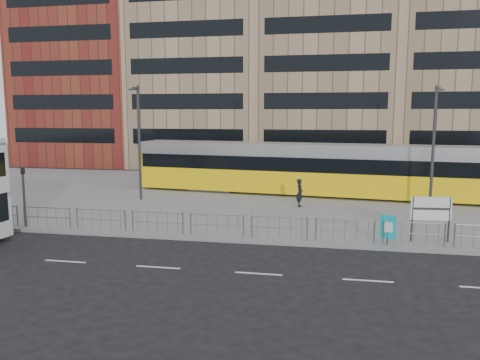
% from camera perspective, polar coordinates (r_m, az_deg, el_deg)
% --- Properties ---
extents(ground, '(120.00, 120.00, 0.00)m').
position_cam_1_polar(ground, '(22.11, -1.35, -7.63)').
color(ground, black).
rests_on(ground, ground).
extents(plaza, '(64.00, 24.00, 0.15)m').
position_cam_1_polar(plaza, '(33.63, 2.91, -2.03)').
color(plaza, gray).
rests_on(plaza, ground).
extents(kerb, '(64.00, 0.25, 0.17)m').
position_cam_1_polar(kerb, '(22.13, -1.33, -7.41)').
color(kerb, gray).
rests_on(kerb, ground).
extents(building_row, '(70.40, 18.40, 31.20)m').
position_cam_1_polar(building_row, '(55.58, 7.88, 15.21)').
color(building_row, brown).
rests_on(building_row, ground).
extents(pedestrian_barrier, '(32.07, 0.07, 1.10)m').
position_cam_1_polar(pedestrian_barrier, '(22.02, 4.03, -5.07)').
color(pedestrian_barrier, gray).
rests_on(pedestrian_barrier, plaza).
extents(road_markings, '(62.00, 0.12, 0.01)m').
position_cam_1_polar(road_markings, '(18.17, -0.89, -11.15)').
color(road_markings, white).
rests_on(road_markings, ground).
extents(tram, '(31.46, 6.49, 3.69)m').
position_cam_1_polar(tram, '(33.81, 13.12, 1.13)').
color(tram, yellow).
rests_on(tram, plaza).
extents(station_sign, '(1.81, 0.22, 2.09)m').
position_cam_1_polar(station_sign, '(23.09, 22.26, -3.49)').
color(station_sign, '#2D2D30').
rests_on(station_sign, plaza).
extents(ad_panel, '(0.69, 0.31, 1.34)m').
position_cam_1_polar(ad_panel, '(22.06, 17.56, -5.55)').
color(ad_panel, '#2D2D30').
rests_on(ad_panel, plaza).
extents(pedestrian, '(0.45, 0.66, 1.77)m').
position_cam_1_polar(pedestrian, '(29.71, 7.30, -1.56)').
color(pedestrian, black).
rests_on(pedestrian, plaza).
extents(traffic_light_west, '(0.22, 0.24, 3.10)m').
position_cam_1_polar(traffic_light_west, '(26.56, -24.87, -1.02)').
color(traffic_light_west, '#2D2D30').
rests_on(traffic_light_west, plaza).
extents(lamp_post_west, '(0.45, 1.04, 7.69)m').
position_cam_1_polar(lamp_post_west, '(32.27, -12.24, 5.04)').
color(lamp_post_west, '#2D2D30').
rests_on(lamp_post_west, plaza).
extents(lamp_post_east, '(0.45, 1.04, 7.47)m').
position_cam_1_polar(lamp_post_east, '(30.05, 22.54, 4.17)').
color(lamp_post_east, '#2D2D30').
rests_on(lamp_post_east, plaza).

